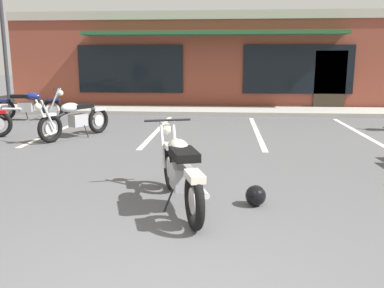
% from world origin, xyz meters
% --- Properties ---
extents(ground_plane, '(80.00, 80.00, 0.00)m').
position_xyz_m(ground_plane, '(0.00, 3.75, 0.00)').
color(ground_plane, '#515154').
extents(sidewalk_kerb, '(22.00, 1.80, 0.14)m').
position_xyz_m(sidewalk_kerb, '(0.00, 11.58, 0.07)').
color(sidewalk_kerb, '#A8A59E').
rests_on(sidewalk_kerb, ground_plane).
extents(brick_storefront_building, '(15.05, 6.23, 3.48)m').
position_xyz_m(brick_storefront_building, '(0.00, 15.23, 1.75)').
color(brick_storefront_building, brown).
rests_on(brick_storefront_building, ground_plane).
extents(painted_stall_lines, '(7.76, 4.80, 0.01)m').
position_xyz_m(painted_stall_lines, '(0.00, 7.98, 0.00)').
color(painted_stall_lines, silver).
rests_on(painted_stall_lines, ground_plane).
extents(motorcycle_foreground_classic, '(0.98, 2.05, 0.98)m').
position_xyz_m(motorcycle_foreground_classic, '(-0.08, 2.46, 0.46)').
color(motorcycle_foreground_classic, black).
rests_on(motorcycle_foreground_classic, ground_plane).
extents(motorcycle_red_sportbike, '(1.27, 1.91, 0.98)m').
position_xyz_m(motorcycle_red_sportbike, '(-3.03, 6.80, 0.46)').
color(motorcycle_red_sportbike, black).
rests_on(motorcycle_red_sportbike, ground_plane).
extents(motorcycle_green_cafe_racer, '(2.11, 0.66, 0.98)m').
position_xyz_m(motorcycle_green_cafe_racer, '(-5.39, 9.41, 0.46)').
color(motorcycle_green_cafe_racer, black).
rests_on(motorcycle_green_cafe_racer, ground_plane).
extents(helmet_on_pavement, '(0.26, 0.26, 0.26)m').
position_xyz_m(helmet_on_pavement, '(0.86, 2.55, 0.13)').
color(helmet_on_pavement, black).
rests_on(helmet_on_pavement, ground_plane).
extents(parking_lot_lamp_post, '(0.24, 0.76, 4.56)m').
position_xyz_m(parking_lot_lamp_post, '(-6.58, 10.37, 2.99)').
color(parking_lot_lamp_post, '#2D2D33').
rests_on(parking_lot_lamp_post, ground_plane).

